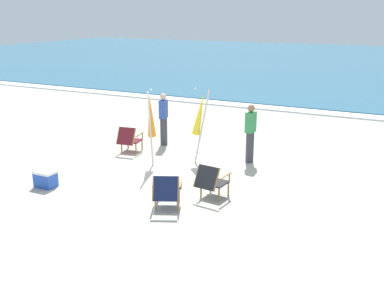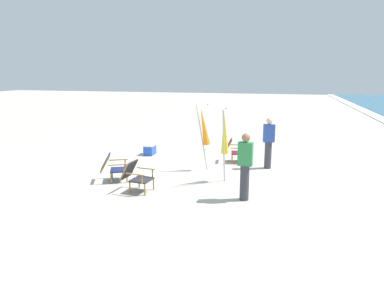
{
  "view_description": "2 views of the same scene",
  "coord_description": "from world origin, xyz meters",
  "px_view_note": "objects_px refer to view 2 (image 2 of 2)",
  "views": [
    {
      "loc": [
        5.39,
        -8.87,
        4.02
      ],
      "look_at": [
        0.65,
        0.83,
        0.83
      ],
      "focal_mm": 42.0,
      "sensor_mm": 36.0,
      "label": 1
    },
    {
      "loc": [
        9.51,
        3.19,
        3.03
      ],
      "look_at": [
        -0.28,
        0.68,
        0.89
      ],
      "focal_mm": 32.0,
      "sensor_mm": 36.0,
      "label": 2
    }
  ],
  "objects_px": {
    "beach_chair_back_left": "(136,175)",
    "person_by_waterline": "(269,143)",
    "umbrella_furled_orange": "(204,127)",
    "beach_chair_back_right": "(113,167)",
    "beach_chair_far_center": "(234,150)",
    "person_near_chairs": "(245,166)",
    "cooler_box": "(150,149)",
    "umbrella_furled_yellow": "(225,134)"
  },
  "relations": [
    {
      "from": "beach_chair_back_left",
      "to": "person_by_waterline",
      "type": "xyz_separation_m",
      "value": [
        -3.03,
        3.22,
        0.41
      ]
    },
    {
      "from": "beach_chair_back_left",
      "to": "cooler_box",
      "type": "bearing_deg",
      "value": -163.79
    },
    {
      "from": "umbrella_furled_orange",
      "to": "person_by_waterline",
      "type": "bearing_deg",
      "value": 110.43
    },
    {
      "from": "beach_chair_back_right",
      "to": "person_near_chairs",
      "type": "bearing_deg",
      "value": 81.75
    },
    {
      "from": "beach_chair_back_left",
      "to": "beach_chair_back_right",
      "type": "distance_m",
      "value": 1.13
    },
    {
      "from": "beach_chair_back_left",
      "to": "person_near_chairs",
      "type": "xyz_separation_m",
      "value": [
        -0.06,
        2.78,
        0.41
      ]
    },
    {
      "from": "cooler_box",
      "to": "person_near_chairs",
      "type": "bearing_deg",
      "value": 45.96
    },
    {
      "from": "beach_chair_back_right",
      "to": "umbrella_furled_orange",
      "type": "bearing_deg",
      "value": 127.4
    },
    {
      "from": "umbrella_furled_orange",
      "to": "cooler_box",
      "type": "distance_m",
      "value": 3.06
    },
    {
      "from": "beach_chair_far_center",
      "to": "person_by_waterline",
      "type": "height_order",
      "value": "person_by_waterline"
    },
    {
      "from": "beach_chair_far_center",
      "to": "person_near_chairs",
      "type": "distance_m",
      "value": 3.59
    },
    {
      "from": "umbrella_furled_yellow",
      "to": "person_near_chairs",
      "type": "relative_size",
      "value": 1.28
    },
    {
      "from": "beach_chair_back_left",
      "to": "person_by_waterline",
      "type": "bearing_deg",
      "value": 133.26
    },
    {
      "from": "umbrella_furled_orange",
      "to": "cooler_box",
      "type": "relative_size",
      "value": 4.29
    },
    {
      "from": "beach_chair_back_right",
      "to": "person_by_waterline",
      "type": "height_order",
      "value": "person_by_waterline"
    },
    {
      "from": "umbrella_furled_orange",
      "to": "person_by_waterline",
      "type": "height_order",
      "value": "umbrella_furled_orange"
    },
    {
      "from": "person_by_waterline",
      "to": "umbrella_furled_yellow",
      "type": "bearing_deg",
      "value": -32.66
    },
    {
      "from": "beach_chair_back_left",
      "to": "person_near_chairs",
      "type": "relative_size",
      "value": 0.5
    },
    {
      "from": "beach_chair_back_left",
      "to": "cooler_box",
      "type": "xyz_separation_m",
      "value": [
        -3.82,
        -1.11,
        -0.22
      ]
    },
    {
      "from": "beach_chair_far_center",
      "to": "cooler_box",
      "type": "height_order",
      "value": "beach_chair_far_center"
    },
    {
      "from": "beach_chair_far_center",
      "to": "umbrella_furled_orange",
      "type": "distance_m",
      "value": 1.75
    },
    {
      "from": "umbrella_furled_yellow",
      "to": "umbrella_furled_orange",
      "type": "bearing_deg",
      "value": -142.19
    },
    {
      "from": "person_near_chairs",
      "to": "cooler_box",
      "type": "distance_m",
      "value": 5.45
    },
    {
      "from": "beach_chair_back_left",
      "to": "umbrella_furled_yellow",
      "type": "height_order",
      "value": "umbrella_furled_yellow"
    },
    {
      "from": "beach_chair_back_left",
      "to": "beach_chair_back_right",
      "type": "relative_size",
      "value": 0.88
    },
    {
      "from": "beach_chair_far_center",
      "to": "person_near_chairs",
      "type": "height_order",
      "value": "person_near_chairs"
    },
    {
      "from": "beach_chair_back_right",
      "to": "umbrella_furled_orange",
      "type": "xyz_separation_m",
      "value": [
        -1.71,
        2.23,
        0.95
      ]
    },
    {
      "from": "beach_chair_back_right",
      "to": "cooler_box",
      "type": "xyz_separation_m",
      "value": [
        -3.22,
        -0.15,
        -0.22
      ]
    },
    {
      "from": "person_by_waterline",
      "to": "cooler_box",
      "type": "height_order",
      "value": "person_by_waterline"
    },
    {
      "from": "umbrella_furled_yellow",
      "to": "beach_chair_back_right",
      "type": "bearing_deg",
      "value": -77.7
    },
    {
      "from": "umbrella_furled_orange",
      "to": "cooler_box",
      "type": "height_order",
      "value": "umbrella_furled_orange"
    },
    {
      "from": "beach_chair_back_right",
      "to": "umbrella_furled_yellow",
      "type": "relative_size",
      "value": 0.44
    },
    {
      "from": "beach_chair_back_left",
      "to": "umbrella_furled_orange",
      "type": "relative_size",
      "value": 0.39
    },
    {
      "from": "beach_chair_back_left",
      "to": "umbrella_furled_yellow",
      "type": "xyz_separation_m",
      "value": [
        -1.26,
        2.09,
        0.94
      ]
    },
    {
      "from": "beach_chair_far_center",
      "to": "person_by_waterline",
      "type": "xyz_separation_m",
      "value": [
        0.52,
        1.16,
        0.41
      ]
    },
    {
      "from": "beach_chair_back_right",
      "to": "cooler_box",
      "type": "distance_m",
      "value": 3.23
    },
    {
      "from": "umbrella_furled_yellow",
      "to": "person_by_waterline",
      "type": "height_order",
      "value": "umbrella_furled_yellow"
    },
    {
      "from": "beach_chair_back_right",
      "to": "person_near_chairs",
      "type": "distance_m",
      "value": 3.8
    },
    {
      "from": "beach_chair_far_center",
      "to": "umbrella_furled_yellow",
      "type": "xyz_separation_m",
      "value": [
        2.28,
        0.03,
        0.94
      ]
    },
    {
      "from": "beach_chair_far_center",
      "to": "beach_chair_back_left",
      "type": "bearing_deg",
      "value": -30.13
    },
    {
      "from": "beach_chair_back_right",
      "to": "cooler_box",
      "type": "relative_size",
      "value": 1.89
    },
    {
      "from": "beach_chair_far_center",
      "to": "person_near_chairs",
      "type": "xyz_separation_m",
      "value": [
        3.49,
        0.72,
        0.41
      ]
    }
  ]
}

